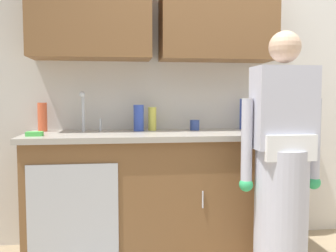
{
  "coord_description": "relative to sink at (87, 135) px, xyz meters",
  "views": [
    {
      "loc": [
        -0.84,
        -2.1,
        1.21
      ],
      "look_at": [
        -0.49,
        0.55,
        1.0
      ],
      "focal_mm": 39.85,
      "sensor_mm": 36.0,
      "label": 1
    }
  ],
  "objects": [
    {
      "name": "sink",
      "position": [
        0.0,
        0.0,
        0.0
      ],
      "size": [
        0.5,
        0.36,
        0.35
      ],
      "color": "#B7BABF",
      "rests_on": "counter_cabinet"
    },
    {
      "name": "kitchen_wall_with_uppers",
      "position": [
        0.94,
        0.29,
        0.55
      ],
      "size": [
        4.8,
        0.44,
        2.7
      ],
      "color": "beige",
      "rests_on": "ground"
    },
    {
      "name": "bottle_water_tall",
      "position": [
        0.5,
        0.18,
        0.11
      ],
      "size": [
        0.07,
        0.07,
        0.19
      ],
      "primitive_type": "cylinder",
      "color": "#D8D14C",
      "rests_on": "countertop"
    },
    {
      "name": "person_at_sink",
      "position": [
        1.27,
        -0.58,
        -0.23
      ],
      "size": [
        0.55,
        0.34,
        1.62
      ],
      "color": "white",
      "rests_on": "ground"
    },
    {
      "name": "bottle_dish_liquid",
      "position": [
        1.27,
        0.19,
        0.14
      ],
      "size": [
        0.07,
        0.07,
        0.25
      ],
      "primitive_type": "cylinder",
      "color": "#334CB2",
      "rests_on": "countertop"
    },
    {
      "name": "countertop",
      "position": [
        0.53,
        -0.01,
        -0.01
      ],
      "size": [
        1.96,
        0.66,
        0.04
      ],
      "primitive_type": "cube",
      "color": "#A8A093",
      "rests_on": "counter_cabinet"
    },
    {
      "name": "bottle_soap",
      "position": [
        -0.36,
        0.2,
        0.13
      ],
      "size": [
        0.07,
        0.07,
        0.22
      ],
      "primitive_type": "cylinder",
      "color": "#E05933",
      "rests_on": "countertop"
    },
    {
      "name": "sponge",
      "position": [
        -0.34,
        -0.16,
        0.03
      ],
      "size": [
        0.11,
        0.07,
        0.03
      ],
      "primitive_type": "cube",
      "color": "#4CBF4C",
      "rests_on": "countertop"
    },
    {
      "name": "knife_on_counter",
      "position": [
        1.32,
        -0.13,
        0.02
      ],
      "size": [
        0.12,
        0.23,
        0.01
      ],
      "primitive_type": "cube",
      "rotation": [
        0.0,
        0.0,
        5.14
      ],
      "color": "silver",
      "rests_on": "countertop"
    },
    {
      "name": "counter_cabinet",
      "position": [
        0.52,
        -0.01,
        -0.48
      ],
      "size": [
        1.9,
        0.62,
        0.9
      ],
      "color": "brown",
      "rests_on": "ground"
    },
    {
      "name": "cup_by_sink",
      "position": [
        0.84,
        0.14,
        0.06
      ],
      "size": [
        0.08,
        0.08,
        0.08
      ],
      "primitive_type": "cylinder",
      "color": "#33478C",
      "rests_on": "countertop"
    },
    {
      "name": "bottle_cleaner_spray",
      "position": [
        0.39,
        0.14,
        0.12
      ],
      "size": [
        0.08,
        0.08,
        0.21
      ],
      "primitive_type": "cylinder",
      "color": "#334CB2",
      "rests_on": "countertop"
    }
  ]
}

